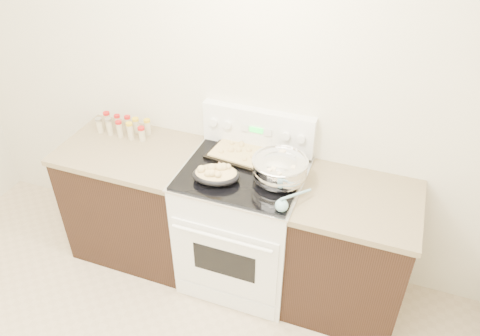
% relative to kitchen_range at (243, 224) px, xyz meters
% --- Properties ---
extents(counter_left, '(0.93, 0.67, 0.92)m').
position_rel_kitchen_range_xyz_m(counter_left, '(-0.83, 0.01, -0.03)').
color(counter_left, black).
rests_on(counter_left, ground).
extents(counter_right, '(0.73, 0.67, 0.92)m').
position_rel_kitchen_range_xyz_m(counter_right, '(0.73, 0.01, -0.03)').
color(counter_right, black).
rests_on(counter_right, ground).
extents(kitchen_range, '(0.78, 0.73, 1.22)m').
position_rel_kitchen_range_xyz_m(kitchen_range, '(0.00, 0.00, 0.00)').
color(kitchen_range, white).
rests_on(kitchen_range, ground).
extents(mixing_bowl, '(0.43, 0.43, 0.20)m').
position_rel_kitchen_range_xyz_m(mixing_bowl, '(0.24, -0.02, 0.53)').
color(mixing_bowl, silver).
rests_on(mixing_bowl, kitchen_range).
extents(roasting_pan, '(0.33, 0.27, 0.12)m').
position_rel_kitchen_range_xyz_m(roasting_pan, '(-0.12, -0.15, 0.50)').
color(roasting_pan, black).
rests_on(roasting_pan, kitchen_range).
extents(baking_sheet, '(0.44, 0.33, 0.06)m').
position_rel_kitchen_range_xyz_m(baking_sheet, '(-0.07, 0.15, 0.47)').
color(baking_sheet, black).
rests_on(baking_sheet, kitchen_range).
extents(wooden_spoon, '(0.15, 0.22, 0.04)m').
position_rel_kitchen_range_xyz_m(wooden_spoon, '(-0.19, -0.07, 0.46)').
color(wooden_spoon, tan).
rests_on(wooden_spoon, kitchen_range).
extents(blue_ladle, '(0.16, 0.24, 0.09)m').
position_rel_kitchen_range_xyz_m(blue_ladle, '(0.34, -0.26, 0.49)').
color(blue_ladle, '#81B2C0').
rests_on(blue_ladle, kitchen_range).
extents(spice_jars, '(0.39, 0.15, 0.13)m').
position_rel_kitchen_range_xyz_m(spice_jars, '(-0.96, 0.16, 0.49)').
color(spice_jars, '#BFB28C').
rests_on(spice_jars, counter_left).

